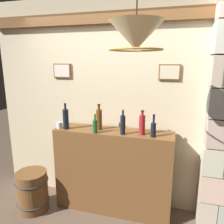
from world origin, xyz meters
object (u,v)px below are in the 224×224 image
liquor_bottle_rye (153,129)px  wooden_barrel (33,191)px  liquor_bottle_vermouth (66,119)px  liquor_bottle_bourbon (123,124)px  glass_tumbler_rocks (59,125)px  liquor_bottle_amaro (95,126)px  liquor_bottle_rum (99,119)px  pendant_lamp (136,36)px  liquor_bottle_brandy (142,124)px

liquor_bottle_rye → wooden_barrel: 1.80m
liquor_bottle_vermouth → liquor_bottle_bourbon: size_ratio=1.09×
glass_tumbler_rocks → wooden_barrel: 0.96m
liquor_bottle_amaro → liquor_bottle_rum: bearing=90.2°
liquor_bottle_amaro → pendant_lamp: size_ratio=0.40×
liquor_bottle_vermouth → glass_tumbler_rocks: liquor_bottle_vermouth is taller
liquor_bottle_amaro → liquor_bottle_vermouth: bearing=173.0°
liquor_bottle_brandy → wooden_barrel: bearing=-169.4°
liquor_bottle_brandy → liquor_bottle_bourbon: bearing=-165.8°
glass_tumbler_rocks → pendant_lamp: (1.08, -0.63, 0.99)m
liquor_bottle_amaro → liquor_bottle_bourbon: 0.34m
liquor_bottle_amaro → liquor_bottle_bourbon: liquor_bottle_bourbon is taller
liquor_bottle_bourbon → liquor_bottle_rye: bearing=1.3°
liquor_bottle_rum → liquor_bottle_vermouth: (-0.41, -0.10, -0.00)m
liquor_bottle_brandy → liquor_bottle_rye: (0.14, -0.05, -0.03)m
liquor_bottle_rye → liquor_bottle_bourbon: liquor_bottle_bourbon is taller
liquor_bottle_rum → pendant_lamp: pendant_lamp is taller
liquor_bottle_rye → liquor_bottle_amaro: bearing=-175.7°
liquor_bottle_vermouth → pendant_lamp: bearing=-32.6°
liquor_bottle_rum → glass_tumbler_rocks: (-0.51, -0.10, -0.10)m
liquor_bottle_bourbon → pendant_lamp: 1.13m
liquor_bottle_bourbon → liquor_bottle_brandy: bearing=14.2°
liquor_bottle_rum → liquor_bottle_bourbon: bearing=-17.9°
liquor_bottle_brandy → liquor_bottle_rum: (-0.55, 0.05, 0.01)m
liquor_bottle_rum → liquor_bottle_vermouth: 0.42m
liquor_bottle_brandy → glass_tumbler_rocks: liquor_bottle_brandy is taller
liquor_bottle_amaro → wooden_barrel: 1.26m
liquor_bottle_rum → wooden_barrel: liquor_bottle_rum is taller
wooden_barrel → pendant_lamp: bearing=-16.4°
liquor_bottle_brandy → liquor_bottle_rye: liquor_bottle_brandy is taller
liquor_bottle_rum → glass_tumbler_rocks: liquor_bottle_rum is taller
liquor_bottle_amaro → wooden_barrel: bearing=-169.1°
liquor_bottle_rum → liquor_bottle_vermouth: bearing=-166.4°
liquor_bottle_vermouth → pendant_lamp: (0.98, -0.63, 0.90)m
pendant_lamp → liquor_bottle_vermouth: bearing=147.4°
wooden_barrel → liquor_bottle_rum: bearing=20.4°
liquor_bottle_rye → pendant_lamp: bearing=-100.2°
liquor_bottle_amaro → liquor_bottle_bourbon: bearing=7.4°
liquor_bottle_rum → liquor_bottle_brandy: bearing=-5.4°
liquor_bottle_rye → pendant_lamp: pendant_lamp is taller
liquor_bottle_rum → pendant_lamp: bearing=-51.8°
glass_tumbler_rocks → liquor_bottle_amaro: bearing=-6.0°
liquor_bottle_rye → liquor_bottle_bourbon: bearing=-178.7°
wooden_barrel → liquor_bottle_rye: bearing=8.0°
liquor_bottle_rye → glass_tumbler_rocks: liquor_bottle_rye is taller
liquor_bottle_vermouth → pendant_lamp: pendant_lamp is taller
liquor_bottle_vermouth → wooden_barrel: size_ratio=0.62×
liquor_bottle_rye → wooden_barrel: bearing=-172.0°
liquor_bottle_bourbon → wooden_barrel: liquor_bottle_bourbon is taller
liquor_bottle_brandy → liquor_bottle_rum: 0.55m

